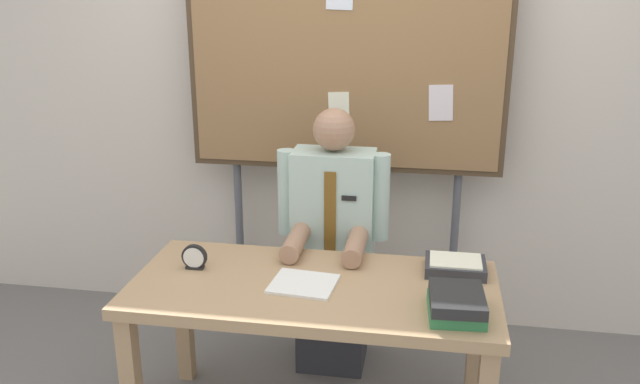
# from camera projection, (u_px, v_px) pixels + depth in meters

# --- Properties ---
(back_wall) EXTENTS (6.40, 0.08, 2.70)m
(back_wall) POSITION_uv_depth(u_px,v_px,m) (350.00, 90.00, 3.66)
(back_wall) COLOR beige
(back_wall) RESTS_ON ground_plane
(desk) EXTENTS (1.54, 0.72, 0.73)m
(desk) POSITION_uv_depth(u_px,v_px,m) (313.00, 304.00, 2.81)
(desk) COLOR tan
(desk) RESTS_ON ground_plane
(person) EXTENTS (0.55, 0.56, 1.36)m
(person) POSITION_uv_depth(u_px,v_px,m) (333.00, 252.00, 3.33)
(person) COLOR #2D2D33
(person) RESTS_ON ground_plane
(bulletin_board) EXTENTS (1.67, 0.09, 2.21)m
(bulletin_board) POSITION_uv_depth(u_px,v_px,m) (345.00, 56.00, 3.41)
(bulletin_board) COLOR #4C3823
(bulletin_board) RESTS_ON ground_plane
(book_stack) EXTENTS (0.22, 0.27, 0.09)m
(book_stack) POSITION_uv_depth(u_px,v_px,m) (456.00, 304.00, 2.51)
(book_stack) COLOR #337F47
(book_stack) RESTS_ON desk
(open_notebook) EXTENTS (0.29, 0.26, 0.01)m
(open_notebook) POSITION_uv_depth(u_px,v_px,m) (303.00, 284.00, 2.76)
(open_notebook) COLOR white
(open_notebook) RESTS_ON desk
(desk_clock) EXTENTS (0.11, 0.04, 0.11)m
(desk_clock) POSITION_uv_depth(u_px,v_px,m) (194.00, 258.00, 2.91)
(desk_clock) COLOR black
(desk_clock) RESTS_ON desk
(paper_tray) EXTENTS (0.26, 0.20, 0.06)m
(paper_tray) POSITION_uv_depth(u_px,v_px,m) (455.00, 266.00, 2.88)
(paper_tray) COLOR #333338
(paper_tray) RESTS_ON desk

